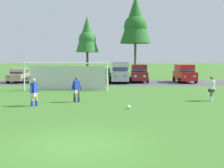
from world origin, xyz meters
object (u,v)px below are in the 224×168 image
object	(u,v)px
soccer_goal	(67,76)
parked_car_slot_right	(139,73)
parked_car_slot_center	(103,75)
parked_car_slot_far_right	(185,73)
parked_car_slot_far_left	(19,75)
parked_car_slot_left	(44,75)
soccer_ball	(129,107)
player_striker_near	(34,92)
player_defender_far	(211,89)
player_midfield_center	(77,89)
parked_car_slot_center_left	(74,76)
parked_car_slot_center_right	(120,72)

from	to	relation	value
soccer_goal	parked_car_slot_right	xyz separation A→B (m)	(7.15, 9.48, -0.18)
parked_car_slot_center	parked_car_slot_far_right	xyz separation A→B (m)	(9.85, 0.37, 0.24)
parked_car_slot_far_left	parked_car_slot_left	distance (m)	2.94
soccer_ball	player_striker_near	distance (m)	5.71
soccer_ball	parked_car_slot_center	size ratio (longest dim) A/B	0.05
soccer_goal	parked_car_slot_center	bearing A→B (deg)	72.58
soccer_ball	parked_car_slot_right	bearing A→B (deg)	84.25
soccer_ball	parked_car_slot_right	world-z (taller)	parked_car_slot_right
soccer_ball	parked_car_slot_far_left	world-z (taller)	parked_car_slot_far_left
parked_car_slot_far_left	player_defender_far	bearing A→B (deg)	-39.89
player_striker_near	player_midfield_center	size ratio (longest dim) A/B	1.00
parked_car_slot_center_left	parked_car_slot_far_left	bearing A→B (deg)	173.80
soccer_ball	parked_car_slot_far_left	xyz separation A→B (m)	(-12.57, 18.53, 0.77)
player_defender_far	parked_car_slot_center_right	size ratio (longest dim) A/B	0.34
soccer_goal	player_midfield_center	size ratio (longest dim) A/B	4.56
parked_car_slot_center_left	parked_car_slot_center	distance (m)	3.45
soccer_goal	parked_car_slot_center_left	distance (m)	7.98
soccer_ball	parked_car_slot_center_left	xyz separation A→B (m)	(-5.74, 17.79, 0.77)
soccer_goal	parked_car_slot_far_left	size ratio (longest dim) A/B	1.77
player_midfield_center	parked_car_slot_far_left	xyz separation A→B (m)	(-9.27, 15.96, 0.05)
soccer_ball	player_defender_far	size ratio (longest dim) A/B	0.13
parked_car_slot_center	parked_car_slot_left	bearing A→B (deg)	178.50
parked_car_slot_center_right	parked_car_slot_far_right	bearing A→B (deg)	5.51
parked_car_slot_far_left	player_striker_near	bearing A→B (deg)	-68.43
soccer_goal	parked_car_slot_center	xyz separation A→B (m)	(2.78, 8.87, -0.42)
soccer_goal	parked_car_slot_right	bearing A→B (deg)	52.99
parked_car_slot_center_left	parked_car_slot_center	world-z (taller)	same
soccer_goal	parked_car_slot_center	size ratio (longest dim) A/B	1.76
player_defender_far	parked_car_slot_far_left	distance (m)	23.75
player_midfield_center	player_defender_far	size ratio (longest dim) A/B	1.00
soccer_ball	parked_car_slot_far_right	xyz separation A→B (m)	(7.44, 19.08, 1.00)
parked_car_slot_center_left	parked_car_slot_center	size ratio (longest dim) A/B	1.00
soccer_ball	player_striker_near	xyz separation A→B (m)	(-5.60, 0.89, 0.71)
parked_car_slot_center	parked_car_slot_center_left	bearing A→B (deg)	-164.46
player_striker_near	parked_car_slot_left	bearing A→B (deg)	102.69
soccer_goal	parked_car_slot_right	world-z (taller)	soccer_goal
player_striker_near	parked_car_slot_center_right	size ratio (longest dim) A/B	0.34
parked_car_slot_center_left	parked_car_slot_center_right	xyz separation A→B (m)	(5.41, 0.54, 0.47)
player_midfield_center	parked_car_slot_center_left	world-z (taller)	parked_car_slot_center_left
soccer_ball	parked_car_slot_far_left	distance (m)	22.40
soccer_goal	parked_car_slot_center_right	bearing A→B (deg)	60.14
soccer_goal	parked_car_slot_far_left	distance (m)	11.40
parked_car_slot_center_right	parked_car_slot_right	size ratio (longest dim) A/B	1.04
player_striker_near	player_midfield_center	distance (m)	2.85
parked_car_slot_left	parked_car_slot_far_right	distance (m)	17.09
soccer_ball	parked_car_slot_center_right	size ratio (longest dim) A/B	0.05
player_midfield_center	parked_car_slot_left	bearing A→B (deg)	111.25
player_striker_near	soccer_ball	bearing A→B (deg)	-8.99
player_midfield_center	player_defender_far	distance (m)	8.98
parked_car_slot_far_left	player_midfield_center	bearing A→B (deg)	-59.85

